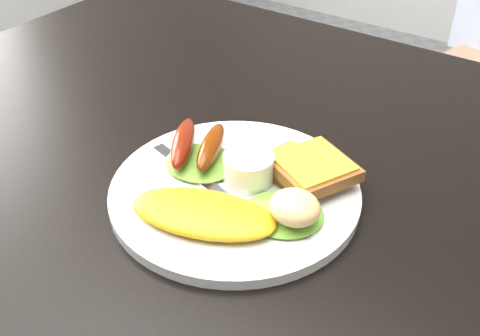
# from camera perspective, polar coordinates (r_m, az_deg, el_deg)

# --- Properties ---
(dining_table) EXTENTS (1.20, 0.80, 0.04)m
(dining_table) POSITION_cam_1_polar(r_m,az_deg,el_deg) (0.71, 3.61, 0.45)
(dining_table) COLOR black
(dining_table) RESTS_ON ground
(plate) EXTENTS (0.28, 0.28, 0.01)m
(plate) POSITION_cam_1_polar(r_m,az_deg,el_deg) (0.62, -0.52, -2.37)
(plate) COLOR white
(plate) RESTS_ON dining_table
(lettuce_left) EXTENTS (0.09, 0.09, 0.01)m
(lettuce_left) POSITION_cam_1_polar(r_m,az_deg,el_deg) (0.65, -4.00, 0.55)
(lettuce_left) COLOR #4A8C1A
(lettuce_left) RESTS_ON plate
(lettuce_right) EXTENTS (0.11, 0.10, 0.01)m
(lettuce_right) POSITION_cam_1_polar(r_m,az_deg,el_deg) (0.58, 4.37, -4.66)
(lettuce_right) COLOR green
(lettuce_right) RESTS_ON plate
(omelette) EXTENTS (0.17, 0.12, 0.02)m
(omelette) POSITION_cam_1_polar(r_m,az_deg,el_deg) (0.57, -3.77, -4.63)
(omelette) COLOR gold
(omelette) RESTS_ON plate
(sausage_a) EXTENTS (0.07, 0.10, 0.02)m
(sausage_a) POSITION_cam_1_polar(r_m,az_deg,el_deg) (0.66, -5.81, 2.58)
(sausage_a) COLOR maroon
(sausage_a) RESTS_ON lettuce_left
(sausage_b) EXTENTS (0.06, 0.10, 0.02)m
(sausage_b) POSITION_cam_1_polar(r_m,az_deg,el_deg) (0.65, -2.97, 2.19)
(sausage_b) COLOR #6B2803
(sausage_b) RESTS_ON lettuce_left
(ramekin) EXTENTS (0.07, 0.07, 0.03)m
(ramekin) POSITION_cam_1_polar(r_m,az_deg,el_deg) (0.62, 0.87, -0.01)
(ramekin) COLOR white
(ramekin) RESTS_ON plate
(toast_a) EXTENTS (0.08, 0.08, 0.01)m
(toast_a) POSITION_cam_1_polar(r_m,az_deg,el_deg) (0.64, 5.20, 0.21)
(toast_a) COLOR brown
(toast_a) RESTS_ON plate
(toast_b) EXTENTS (0.11, 0.11, 0.01)m
(toast_b) POSITION_cam_1_polar(r_m,az_deg,el_deg) (0.62, 7.39, -0.02)
(toast_b) COLOR brown
(toast_b) RESTS_ON toast_a
(potato_salad) EXTENTS (0.07, 0.07, 0.03)m
(potato_salad) POSITION_cam_1_polar(r_m,az_deg,el_deg) (0.56, 5.58, -3.99)
(potato_salad) COLOR beige
(potato_salad) RESTS_ON lettuce_right
(fork) EXTENTS (0.17, 0.06, 0.00)m
(fork) POSITION_cam_1_polar(r_m,az_deg,el_deg) (0.63, -3.98, -1.18)
(fork) COLOR #ADAFB7
(fork) RESTS_ON plate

